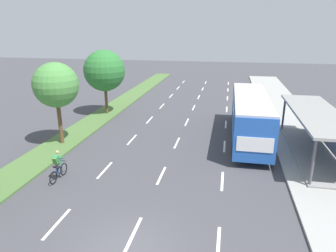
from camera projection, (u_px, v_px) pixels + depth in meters
ground_plane at (126, 250)px, 11.78m from camera, size 140.00×140.00×0.00m
median_strip at (112, 109)px, 31.98m from camera, size 2.60×52.00×0.12m
sidewalk_right at (288, 118)px, 28.71m from camera, size 4.50×52.00×0.15m
lane_divider_left at (150, 120)px, 28.42m from camera, size 0.14×45.26×0.01m
lane_divider_center at (187, 122)px, 27.77m from camera, size 0.14×45.26×0.01m
lane_divider_right at (226, 124)px, 27.12m from camera, size 0.14×45.26×0.01m
bus_shelter at (319, 129)px, 19.96m from camera, size 2.90×10.48×2.86m
bus at (250, 113)px, 22.99m from camera, size 2.54×11.29×3.37m
cyclist at (58, 166)px, 17.06m from camera, size 0.46×1.82×1.71m
median_tree_second at (56, 85)px, 21.15m from camera, size 3.14×3.14×5.85m
median_tree_third at (104, 71)px, 29.01m from camera, size 3.91×3.91×6.13m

